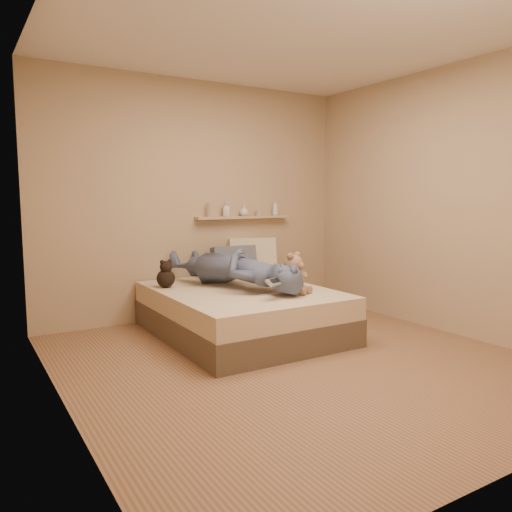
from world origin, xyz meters
TOP-DOWN VIEW (x-y plane):
  - room at (0.00, 0.00)m, footprint 3.80×3.80m
  - bed at (0.00, 0.93)m, footprint 1.50×1.90m
  - game_console at (-0.01, 0.33)m, footprint 0.19×0.13m
  - teddy_bear at (0.31, 0.51)m, footprint 0.30×0.31m
  - dark_plush at (-0.59, 1.38)m, footprint 0.18×0.18m
  - pillow_cream at (0.62, 1.76)m, footprint 0.59×0.38m
  - pillow_grey at (0.30, 1.62)m, footprint 0.51×0.24m
  - person at (-0.01, 1.04)m, footprint 0.98×1.72m
  - wall_shelf at (0.55, 1.84)m, footprint 1.20×0.12m
  - shelf_bottles at (0.58, 1.84)m, footprint 0.96×0.11m

SIDE VIEW (x-z plane):
  - bed at x=0.00m, z-range 0.00..0.45m
  - dark_plush at x=-0.59m, z-range 0.43..0.71m
  - game_console at x=-0.01m, z-range 0.58..0.64m
  - teddy_bear at x=0.31m, z-range 0.42..0.80m
  - pillow_grey at x=0.30m, z-range 0.44..0.80m
  - person at x=-0.01m, z-range 0.45..0.84m
  - pillow_cream at x=0.62m, z-range 0.44..0.86m
  - wall_shelf at x=0.55m, z-range 1.09..1.11m
  - shelf_bottles at x=0.58m, z-range 1.10..1.28m
  - room at x=0.00m, z-range -0.60..3.20m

